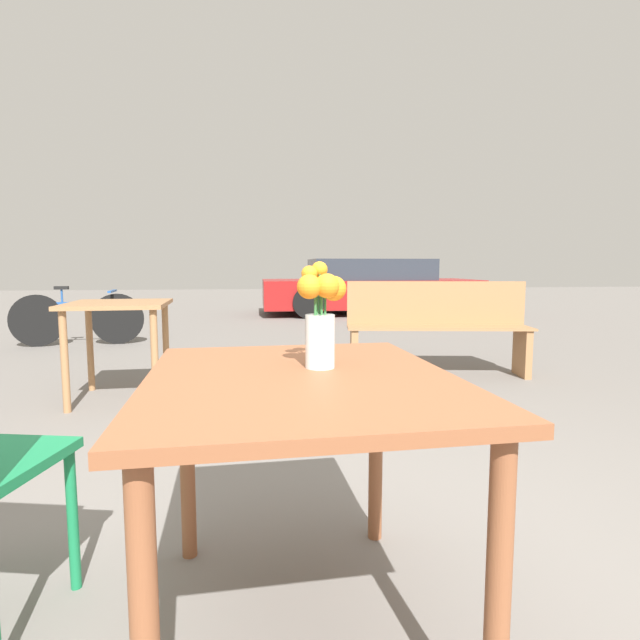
% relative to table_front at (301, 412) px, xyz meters
% --- Properties ---
extents(ground_plane, '(40.00, 40.00, 0.00)m').
position_rel_table_front_xyz_m(ground_plane, '(0.00, 0.00, -0.62)').
color(ground_plane, slate).
extents(table_front, '(0.82, 0.99, 0.72)m').
position_rel_table_front_xyz_m(table_front, '(0.00, 0.00, 0.00)').
color(table_front, brown).
rests_on(table_front, ground_plane).
extents(flower_vase, '(0.14, 0.13, 0.29)m').
position_rel_table_front_xyz_m(flower_vase, '(0.06, 0.08, 0.24)').
color(flower_vase, silver).
rests_on(flower_vase, table_front).
extents(bench_near, '(1.67, 0.61, 0.85)m').
position_rel_table_front_xyz_m(bench_near, '(1.55, 3.08, -0.15)').
color(bench_near, '#9E7047').
rests_on(bench_near, ground_plane).
extents(table_back, '(0.73, 0.77, 0.73)m').
position_rel_table_front_xyz_m(table_back, '(-1.11, 2.57, -0.02)').
color(table_back, '#9E7047').
rests_on(table_back, ground_plane).
extents(bicycle, '(1.57, 0.44, 0.74)m').
position_rel_table_front_xyz_m(bicycle, '(-2.29, 5.27, -0.28)').
color(bicycle, black).
rests_on(bicycle, ground_plane).
extents(parked_car, '(4.40, 1.83, 1.12)m').
position_rel_table_front_xyz_m(parked_car, '(2.28, 8.86, -0.07)').
color(parked_car, maroon).
rests_on(parked_car, ground_plane).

